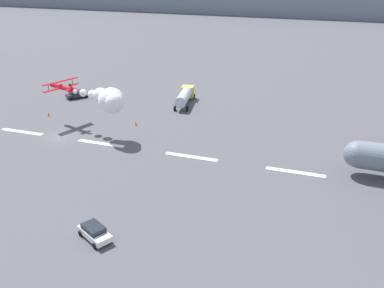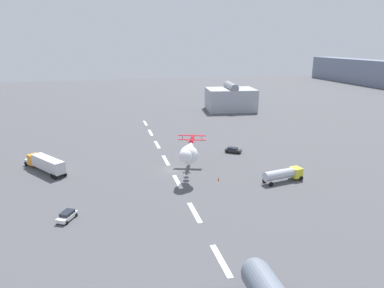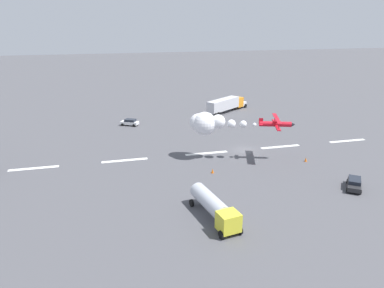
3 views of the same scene
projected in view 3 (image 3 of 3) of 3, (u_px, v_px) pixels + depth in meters
name	position (u px, v px, depth m)	size (l,w,h in m)	color
ground_plane	(244.00, 150.00, 68.83)	(440.00, 440.00, 0.00)	#4C4C51
runway_stripe_2	(347.00, 141.00, 73.98)	(8.00, 0.90, 0.01)	white
runway_stripe_3	(280.00, 147.00, 70.55)	(8.00, 0.90, 0.01)	white
runway_stripe_4	(207.00, 153.00, 67.12)	(8.00, 0.90, 0.01)	white
runway_stripe_5	(125.00, 160.00, 63.69)	(8.00, 0.90, 0.01)	white
runway_stripe_6	(34.00, 168.00, 60.26)	(8.00, 0.90, 0.01)	white
stunt_biplane_red	(209.00, 123.00, 62.72)	(17.35, 9.46, 4.09)	red
semi_truck_orange	(226.00, 104.00, 96.58)	(13.98, 11.15, 3.70)	silver
fuel_tanker_truck	(214.00, 207.00, 44.32)	(4.32, 9.83, 2.90)	yellow
followme_car_yellow	(130.00, 122.00, 84.52)	(4.46, 3.55, 1.52)	white
airport_staff_sedan	(354.00, 183.00, 52.84)	(4.14, 4.69, 1.52)	#262628
traffic_cone_near	(306.00, 159.00, 63.09)	(0.44, 0.44, 0.75)	orange
traffic_cone_far	(213.00, 171.00, 58.32)	(0.44, 0.44, 0.75)	orange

